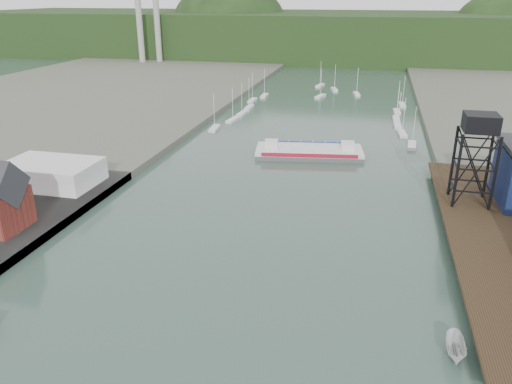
% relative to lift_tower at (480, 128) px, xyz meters
% --- Properties ---
extents(east_pier, '(14.00, 70.00, 2.45)m').
position_rel_lift_tower_xyz_m(east_pier, '(2.00, -13.00, -13.75)').
color(east_pier, black).
rests_on(east_pier, ground).
extents(white_shed, '(18.00, 12.00, 4.50)m').
position_rel_lift_tower_xyz_m(white_shed, '(-79.00, -8.00, -11.80)').
color(white_shed, silver).
rests_on(white_shed, west_quay).
extents(lift_tower, '(6.50, 6.50, 16.00)m').
position_rel_lift_tower_xyz_m(lift_tower, '(0.00, 0.00, 0.00)').
color(lift_tower, black).
rests_on(lift_tower, east_pier).
extents(marina_sailboats, '(57.71, 92.65, 0.90)m').
position_rel_lift_tower_xyz_m(marina_sailboats, '(-34.92, 80.46, -15.30)').
color(marina_sailboats, silver).
rests_on(marina_sailboats, ground).
extents(smokestacks, '(11.20, 8.20, 60.00)m').
position_rel_lift_tower_xyz_m(smokestacks, '(-141.00, 174.50, 14.35)').
color(smokestacks, '#999A95').
rests_on(smokestacks, ground).
extents(distant_hills, '(500.00, 120.00, 80.00)m').
position_rel_lift_tower_xyz_m(distant_hills, '(-38.98, 243.35, -5.27)').
color(distant_hills, black).
rests_on(distant_hills, ground).
extents(chain_ferry, '(26.96, 14.04, 3.70)m').
position_rel_lift_tower_xyz_m(chain_ferry, '(-32.36, 27.35, -14.59)').
color(chain_ferry, '#4E4E51').
rests_on(chain_ferry, ground).
extents(motorboat, '(2.20, 5.49, 2.10)m').
position_rel_lift_tower_xyz_m(motorboat, '(-6.90, -41.30, -14.60)').
color(motorboat, silver).
rests_on(motorboat, ground).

